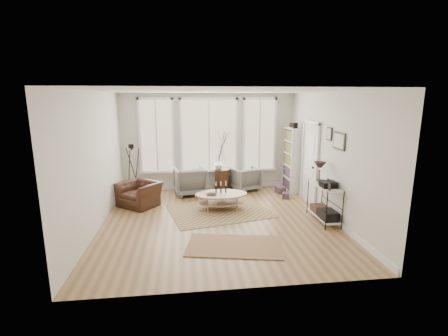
{
  "coord_description": "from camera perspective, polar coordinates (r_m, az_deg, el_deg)",
  "views": [
    {
      "loc": [
        -0.72,
        -6.99,
        2.76
      ],
      "look_at": [
        0.2,
        0.6,
        1.1
      ],
      "focal_mm": 26.0,
      "sensor_mm": 36.0,
      "label": 1
    }
  ],
  "objects": [
    {
      "name": "side_table",
      "position": [
        9.65,
        -0.32,
        1.17
      ],
      "size": [
        0.45,
        0.45,
        1.88
      ],
      "color": "#391F15",
      "rests_on": "ground"
    },
    {
      "name": "wall_art",
      "position": [
        7.53,
        19.16,
        4.84
      ],
      "size": [
        0.04,
        0.88,
        0.44
      ],
      "color": "black",
      "rests_on": "ground"
    },
    {
      "name": "door",
      "position": [
        8.93,
        14.85,
        1.27
      ],
      "size": [
        0.09,
        1.06,
        2.22
      ],
      "color": "silver",
      "rests_on": "ground"
    },
    {
      "name": "bay_window",
      "position": [
        9.8,
        -2.66,
        5.48
      ],
      "size": [
        4.14,
        0.12,
        2.24
      ],
      "color": "tan",
      "rests_on": "ground"
    },
    {
      "name": "room",
      "position": [
        7.18,
        -0.88,
        1.54
      ],
      "size": [
        5.5,
        5.54,
        2.9
      ],
      "color": "#A0784A",
      "rests_on": "ground"
    },
    {
      "name": "bookcase",
      "position": [
        9.9,
        11.8,
        1.49
      ],
      "size": [
        0.31,
        0.85,
        2.06
      ],
      "color": "white",
      "rests_on": "ground"
    },
    {
      "name": "accent_chair",
      "position": [
        8.73,
        -14.66,
        -4.44
      ],
      "size": [
        1.27,
        1.25,
        0.62
      ],
      "primitive_type": "imported",
      "rotation": [
        0.0,
        0.0,
        -0.65
      ],
      "color": "#391F15",
      "rests_on": "ground"
    },
    {
      "name": "coffee_table",
      "position": [
        8.16,
        -0.56,
        -5.12
      ],
      "size": [
        1.33,
        0.86,
        0.6
      ],
      "color": "tan",
      "rests_on": "ground"
    },
    {
      "name": "rug_main",
      "position": [
        8.12,
        -0.81,
        -7.58
      ],
      "size": [
        2.71,
        2.27,
        0.01
      ],
      "primitive_type": "cube",
      "rotation": [
        0.0,
        0.0,
        0.23
      ],
      "color": "brown",
      "rests_on": "ground"
    },
    {
      "name": "book_stack_near",
      "position": [
        9.76,
        9.88,
        -3.77
      ],
      "size": [
        0.28,
        0.33,
        0.19
      ],
      "primitive_type": "cube",
      "rotation": [
        0.0,
        0.0,
        0.16
      ],
      "color": "brown",
      "rests_on": "ground"
    },
    {
      "name": "armchair_right",
      "position": [
        9.89,
        3.67,
        -1.86
      ],
      "size": [
        0.99,
        1.0,
        0.71
      ],
      "primitive_type": "imported",
      "rotation": [
        0.0,
        0.0,
        3.53
      ],
      "color": "slate",
      "rests_on": "ground"
    },
    {
      "name": "vase",
      "position": [
        9.69,
        -0.99,
        0.61
      ],
      "size": [
        0.31,
        0.31,
        0.27
      ],
      "primitive_type": "imported",
      "rotation": [
        0.0,
        0.0,
        0.24
      ],
      "color": "silver",
      "rests_on": "side_table"
    },
    {
      "name": "low_shelf",
      "position": [
        7.71,
        17.21,
        -5.27
      ],
      "size": [
        0.38,
        1.08,
        1.3
      ],
      "color": "white",
      "rests_on": "ground"
    },
    {
      "name": "tripod_camera",
      "position": [
        9.47,
        -15.69,
        -0.82
      ],
      "size": [
        0.53,
        0.53,
        1.5
      ],
      "color": "black",
      "rests_on": "ground"
    },
    {
      "name": "armchair_left",
      "position": [
        9.46,
        -6.01,
        -2.24
      ],
      "size": [
        1.0,
        1.02,
        0.8
      ],
      "primitive_type": "imported",
      "rotation": [
        0.0,
        0.0,
        3.32
      ],
      "color": "slate",
      "rests_on": "ground"
    },
    {
      "name": "book_stack_far",
      "position": [
        9.28,
        10.8,
        -4.77
      ],
      "size": [
        0.25,
        0.29,
        0.16
      ],
      "primitive_type": "cube",
      "rotation": [
        0.0,
        0.0,
        -0.29
      ],
      "color": "brown",
      "rests_on": "ground"
    },
    {
      "name": "rug_runner",
      "position": [
        6.32,
        1.86,
        -13.49
      ],
      "size": [
        1.95,
        1.33,
        0.01
      ],
      "primitive_type": "cube",
      "rotation": [
        0.0,
        0.0,
        -0.2
      ],
      "color": "brown",
      "rests_on": "ground"
    }
  ]
}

